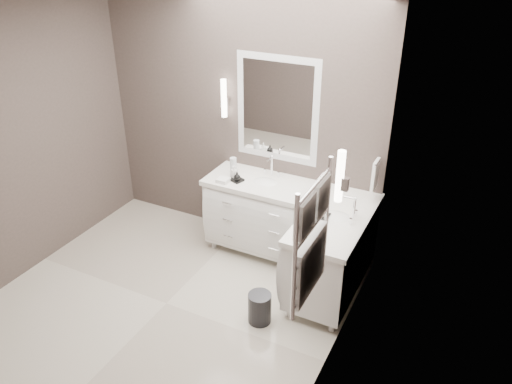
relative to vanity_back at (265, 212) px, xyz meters
The scene contains 20 objects.
floor 1.39m from the vanity_back, 110.17° to the right, with size 3.20×3.00×0.01m, color beige.
ceiling 2.57m from the vanity_back, 110.17° to the right, with size 3.20×3.00×0.01m, color white.
wall_back 1.01m from the vanity_back, 148.11° to the left, with size 3.20×0.01×2.70m, color #493E3B.
wall_left 2.54m from the vanity_back, 149.20° to the right, with size 0.01×3.00×2.70m, color #493E3B.
wall_right 1.89m from the vanity_back, 46.69° to the right, with size 0.01×3.00×2.70m, color #493E3B.
vanity_back is the anchor object (origin of this frame).
vanity_right 0.93m from the vanity_back, 20.38° to the right, with size 0.59×1.24×0.97m.
mirror_back 1.10m from the vanity_back, 90.00° to the left, with size 0.90×0.02×1.10m.
mirror_right 1.62m from the vanity_back, 20.48° to the right, with size 0.02×0.90×1.10m.
sconce_back 1.27m from the vanity_back, 160.98° to the left, with size 0.06×0.06×0.40m.
sconce_right 1.84m from the vanity_back, 43.07° to the right, with size 0.06×0.06×0.40m.
towel_bar_corner 1.26m from the vanity_back, ahead, with size 0.03×0.22×0.30m.
towel_ladder 2.16m from the vanity_back, 55.90° to the right, with size 0.06×0.58×0.90m.
waste_bin 1.18m from the vanity_back, 66.44° to the right, with size 0.21×0.21×0.30m, color black.
amenity_tray_back 0.48m from the vanity_back, 159.35° to the right, with size 0.15×0.11×0.02m, color black.
amenity_tray_right 0.95m from the vanity_back, 28.29° to the right, with size 0.12×0.16×0.02m, color black.
water_bottle 0.59m from the vanity_back, behind, with size 0.07×0.07×0.20m, color silver.
soap_bottle_a 0.56m from the vanity_back, 164.51° to the right, with size 0.06×0.06×0.13m, color white.
soap_bottle_b 0.52m from the vanity_back, 151.65° to the right, with size 0.07×0.07×0.09m, color black.
soap_bottle_c 0.99m from the vanity_back, 28.29° to the right, with size 0.06×0.06×0.15m, color white.
Camera 1 is at (2.42, -2.91, 3.20)m, focal length 35.00 mm.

